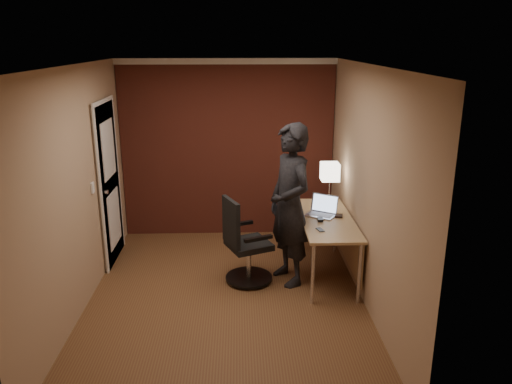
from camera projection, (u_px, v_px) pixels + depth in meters
room at (206, 148)px, 6.59m from camera, size 4.00×4.00×4.00m
desk at (332, 228)px, 5.90m from camera, size 0.60×1.50×0.73m
desk_lamp at (330, 172)px, 6.24m from camera, size 0.22×0.22×0.54m
laptop at (322, 209)px, 5.96m from camera, size 0.42×0.39×0.23m
mouse at (320, 220)px, 5.76m from camera, size 0.07×0.10×0.03m
phone at (320, 230)px, 5.48m from camera, size 0.09×0.13×0.01m
wallet at (339, 216)px, 5.90m from camera, size 0.11×0.13×0.02m
office_chair at (244, 247)px, 5.76m from camera, size 0.60×0.65×1.01m
person at (290, 205)px, 5.66m from camera, size 0.68×0.81×1.87m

